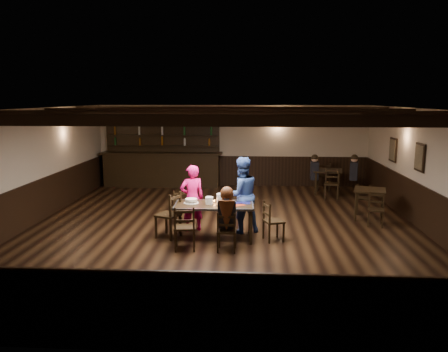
# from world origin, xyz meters

# --- Properties ---
(ground) EXTENTS (10.00, 10.00, 0.00)m
(ground) POSITION_xyz_m (0.00, 0.00, 0.00)
(ground) COLOR black
(ground) RESTS_ON ground
(room_shell) EXTENTS (9.02, 10.02, 2.71)m
(room_shell) POSITION_xyz_m (0.01, 0.04, 1.75)
(room_shell) COLOR #BCB29C
(room_shell) RESTS_ON ground
(dining_table) EXTENTS (1.67, 0.88, 0.75)m
(dining_table) POSITION_xyz_m (-0.14, -0.78, 0.68)
(dining_table) COLOR black
(dining_table) RESTS_ON ground
(chair_near_left) EXTENTS (0.46, 0.44, 0.89)m
(chair_near_left) POSITION_xyz_m (-0.65, -1.55, 0.52)
(chair_near_left) COLOR black
(chair_near_left) RESTS_ON ground
(chair_near_right) EXTENTS (0.39, 0.37, 0.80)m
(chair_near_right) POSITION_xyz_m (0.16, -1.57, 0.47)
(chair_near_right) COLOR black
(chair_near_right) RESTS_ON ground
(chair_end_left) EXTENTS (0.58, 0.59, 0.98)m
(chair_end_left) POSITION_xyz_m (-1.04, -0.77, 0.57)
(chair_end_left) COLOR black
(chair_end_left) RESTS_ON ground
(chair_end_right) EXTENTS (0.48, 0.49, 0.84)m
(chair_end_right) POSITION_xyz_m (1.03, -0.85, 0.49)
(chair_end_right) COLOR black
(chair_end_right) RESTS_ON ground
(chair_far_pushed) EXTENTS (0.43, 0.41, 0.77)m
(chair_far_pushed) POSITION_xyz_m (-1.02, 0.35, 0.45)
(chair_far_pushed) COLOR black
(chair_far_pushed) RESTS_ON ground
(woman_pink) EXTENTS (0.64, 0.54, 1.49)m
(woman_pink) POSITION_xyz_m (-0.68, -0.23, 0.74)
(woman_pink) COLOR #F31865
(woman_pink) RESTS_ON ground
(man_blue) EXTENTS (1.00, 0.91, 1.68)m
(man_blue) POSITION_xyz_m (0.42, -0.26, 0.84)
(man_blue) COLOR navy
(man_blue) RESTS_ON ground
(seated_person) EXTENTS (0.35, 0.52, 0.84)m
(seated_person) POSITION_xyz_m (0.17, -1.52, 0.84)
(seated_person) COLOR black
(seated_person) RESTS_ON ground
(cake) EXTENTS (0.31, 0.31, 0.10)m
(cake) POSITION_xyz_m (-0.63, -0.73, 0.80)
(cake) COLOR white
(cake) RESTS_ON dining_table
(plate_stack_a) EXTENTS (0.16, 0.16, 0.15)m
(plate_stack_a) POSITION_xyz_m (-0.24, -0.79, 0.83)
(plate_stack_a) COLOR white
(plate_stack_a) RESTS_ON dining_table
(plate_stack_b) EXTENTS (0.19, 0.19, 0.22)m
(plate_stack_b) POSITION_xyz_m (0.01, -0.75, 0.86)
(plate_stack_b) COLOR white
(plate_stack_b) RESTS_ON dining_table
(tea_light) EXTENTS (0.05, 0.05, 0.06)m
(tea_light) POSITION_xyz_m (-0.15, -0.65, 0.78)
(tea_light) COLOR #A5A8AD
(tea_light) RESTS_ON dining_table
(salt_shaker) EXTENTS (0.04, 0.04, 0.10)m
(salt_shaker) POSITION_xyz_m (0.22, -0.88, 0.80)
(salt_shaker) COLOR silver
(salt_shaker) RESTS_ON dining_table
(pepper_shaker) EXTENTS (0.04, 0.04, 0.09)m
(pepper_shaker) POSITION_xyz_m (0.25, -0.85, 0.80)
(pepper_shaker) COLOR #A5A8AD
(pepper_shaker) RESTS_ON dining_table
(drink_glass) EXTENTS (0.08, 0.08, 0.13)m
(drink_glass) POSITION_xyz_m (0.17, -0.70, 0.82)
(drink_glass) COLOR silver
(drink_glass) RESTS_ON dining_table
(menu_red) EXTENTS (0.34, 0.30, 0.00)m
(menu_red) POSITION_xyz_m (0.36, -0.84, 0.75)
(menu_red) COLOR maroon
(menu_red) RESTS_ON dining_table
(menu_blue) EXTENTS (0.34, 0.24, 0.00)m
(menu_blue) POSITION_xyz_m (0.45, -0.64, 0.75)
(menu_blue) COLOR #0D1044
(menu_blue) RESTS_ON dining_table
(bar_counter) EXTENTS (4.02, 0.70, 2.20)m
(bar_counter) POSITION_xyz_m (-2.34, 4.72, 0.73)
(bar_counter) COLOR black
(bar_counter) RESTS_ON ground
(back_table_a) EXTENTS (0.89, 0.89, 0.75)m
(back_table_a) POSITION_xyz_m (3.52, 0.96, 0.64)
(back_table_a) COLOR black
(back_table_a) RESTS_ON ground
(back_table_b) EXTENTS (0.99, 0.99, 0.75)m
(back_table_b) POSITION_xyz_m (3.01, 3.81, 0.65)
(back_table_b) COLOR black
(back_table_b) RESTS_ON ground
(bg_patron_left) EXTENTS (0.24, 0.38, 0.77)m
(bg_patron_left) POSITION_xyz_m (2.57, 3.73, 0.85)
(bg_patron_left) COLOR black
(bg_patron_left) RESTS_ON ground
(bg_patron_right) EXTENTS (0.32, 0.42, 0.78)m
(bg_patron_right) POSITION_xyz_m (3.76, 3.71, 0.86)
(bg_patron_right) COLOR black
(bg_patron_right) RESTS_ON ground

